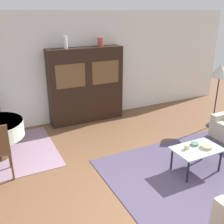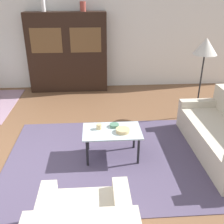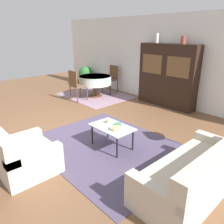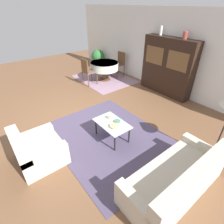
{
  "view_description": "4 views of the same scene",
  "coord_description": "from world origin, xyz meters",
  "px_view_note": "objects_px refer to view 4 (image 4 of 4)",
  "views": [
    {
      "loc": [
        -1.78,
        -2.61,
        2.68
      ],
      "look_at": [
        0.2,
        1.4,
        0.95
      ],
      "focal_mm": 42.0,
      "sensor_mm": 36.0,
      "label": 1
    },
    {
      "loc": [
        1.09,
        -3.01,
        2.31
      ],
      "look_at": [
        1.32,
        0.33,
        0.75
      ],
      "focal_mm": 42.0,
      "sensor_mm": 36.0,
      "label": 2
    },
    {
      "loc": [
        4.18,
        -2.3,
        2.16
      ],
      "look_at": [
        1.32,
        0.33,
        0.75
      ],
      "focal_mm": 35.0,
      "sensor_mm": 36.0,
      "label": 3
    },
    {
      "loc": [
        3.87,
        -1.68,
        2.8
      ],
      "look_at": [
        1.32,
        0.33,
        0.75
      ],
      "focal_mm": 28.0,
      "sensor_mm": 36.0,
      "label": 4
    }
  ],
  "objects_px": {
    "bowl_small": "(117,121)",
    "vase_tall": "(161,31)",
    "dining_table": "(104,66)",
    "cup": "(109,117)",
    "dining_chair_far": "(119,63)",
    "potted_plant": "(98,57)",
    "armchair": "(37,151)",
    "bowl": "(114,126)",
    "coffee_table": "(112,125)",
    "vase_short": "(185,35)",
    "couch": "(177,180)",
    "display_cabinet": "(167,67)",
    "dining_chair_near": "(87,70)"
  },
  "relations": [
    {
      "from": "couch",
      "to": "display_cabinet",
      "type": "height_order",
      "value": "display_cabinet"
    },
    {
      "from": "dining_chair_far",
      "to": "bowl",
      "type": "bearing_deg",
      "value": 138.47
    },
    {
      "from": "vase_tall",
      "to": "vase_short",
      "type": "bearing_deg",
      "value": 0.0
    },
    {
      "from": "display_cabinet",
      "to": "coffee_table",
      "type": "bearing_deg",
      "value": -74.27
    },
    {
      "from": "armchair",
      "to": "bowl",
      "type": "relative_size",
      "value": 4.43
    },
    {
      "from": "armchair",
      "to": "coffee_table",
      "type": "bearing_deg",
      "value": 77.25
    },
    {
      "from": "dining_table",
      "to": "cup",
      "type": "relative_size",
      "value": 14.02
    },
    {
      "from": "vase_short",
      "to": "potted_plant",
      "type": "height_order",
      "value": "vase_short"
    },
    {
      "from": "dining_table",
      "to": "dining_chair_far",
      "type": "distance_m",
      "value": 0.79
    },
    {
      "from": "vase_tall",
      "to": "cup",
      "type": "bearing_deg",
      "value": -69.1
    },
    {
      "from": "couch",
      "to": "bowl_small",
      "type": "distance_m",
      "value": 1.73
    },
    {
      "from": "dining_chair_far",
      "to": "display_cabinet",
      "type": "bearing_deg",
      "value": -175.08
    },
    {
      "from": "cup",
      "to": "vase_tall",
      "type": "xyz_separation_m",
      "value": [
        -1.14,
        3.0,
        1.52
      ]
    },
    {
      "from": "couch",
      "to": "coffee_table",
      "type": "xyz_separation_m",
      "value": [
        -1.75,
        0.0,
        0.11
      ]
    },
    {
      "from": "display_cabinet",
      "to": "cup",
      "type": "relative_size",
      "value": 22.95
    },
    {
      "from": "bowl",
      "to": "bowl_small",
      "type": "height_order",
      "value": "bowl"
    },
    {
      "from": "couch",
      "to": "bowl",
      "type": "xyz_separation_m",
      "value": [
        -1.6,
        -0.05,
        0.19
      ]
    },
    {
      "from": "couch",
      "to": "dining_chair_near",
      "type": "height_order",
      "value": "dining_chair_near"
    },
    {
      "from": "dining_chair_far",
      "to": "cup",
      "type": "xyz_separation_m",
      "value": [
        2.95,
        -2.8,
        -0.09
      ]
    },
    {
      "from": "bowl_small",
      "to": "vase_tall",
      "type": "relative_size",
      "value": 0.5
    },
    {
      "from": "dining_table",
      "to": "bowl",
      "type": "height_order",
      "value": "dining_table"
    },
    {
      "from": "dining_chair_near",
      "to": "cup",
      "type": "distance_m",
      "value": 3.19
    },
    {
      "from": "dining_chair_far",
      "to": "vase_tall",
      "type": "relative_size",
      "value": 3.53
    },
    {
      "from": "display_cabinet",
      "to": "bowl_small",
      "type": "height_order",
      "value": "display_cabinet"
    },
    {
      "from": "dining_chair_far",
      "to": "potted_plant",
      "type": "xyz_separation_m",
      "value": [
        -1.64,
        0.0,
        -0.11
      ]
    },
    {
      "from": "dining_chair_far",
      "to": "vase_tall",
      "type": "xyz_separation_m",
      "value": [
        1.81,
        0.2,
        1.43
      ]
    },
    {
      "from": "dining_table",
      "to": "cup",
      "type": "xyz_separation_m",
      "value": [
        2.95,
        -2.0,
        -0.1
      ]
    },
    {
      "from": "dining_table",
      "to": "dining_chair_near",
      "type": "distance_m",
      "value": 0.79
    },
    {
      "from": "bowl",
      "to": "vase_tall",
      "type": "distance_m",
      "value": 3.78
    },
    {
      "from": "vase_tall",
      "to": "dining_table",
      "type": "bearing_deg",
      "value": -151.28
    },
    {
      "from": "display_cabinet",
      "to": "bowl",
      "type": "distance_m",
      "value": 3.31
    },
    {
      "from": "vase_tall",
      "to": "potted_plant",
      "type": "xyz_separation_m",
      "value": [
        -3.45,
        -0.19,
        -1.54
      ]
    },
    {
      "from": "couch",
      "to": "display_cabinet",
      "type": "relative_size",
      "value": 1.03
    },
    {
      "from": "vase_short",
      "to": "bowl_small",
      "type": "bearing_deg",
      "value": -80.51
    },
    {
      "from": "couch",
      "to": "vase_tall",
      "type": "xyz_separation_m",
      "value": [
        -3.09,
        3.06,
        1.73
      ]
    },
    {
      "from": "couch",
      "to": "cup",
      "type": "xyz_separation_m",
      "value": [
        -1.94,
        0.07,
        0.21
      ]
    },
    {
      "from": "cup",
      "to": "couch",
      "type": "bearing_deg",
      "value": -2.03
    },
    {
      "from": "dining_table",
      "to": "dining_chair_far",
      "type": "bearing_deg",
      "value": 90.0
    },
    {
      "from": "couch",
      "to": "bowl_small",
      "type": "xyz_separation_m",
      "value": [
        -1.71,
        0.12,
        0.19
      ]
    },
    {
      "from": "couch",
      "to": "dining_chair_far",
      "type": "distance_m",
      "value": 5.68
    },
    {
      "from": "dining_chair_near",
      "to": "vase_tall",
      "type": "relative_size",
      "value": 3.53
    },
    {
      "from": "display_cabinet",
      "to": "dining_chair_far",
      "type": "distance_m",
      "value": 2.31
    },
    {
      "from": "vase_tall",
      "to": "bowl",
      "type": "bearing_deg",
      "value": -64.53
    },
    {
      "from": "bowl",
      "to": "vase_short",
      "type": "xyz_separation_m",
      "value": [
        -0.6,
        3.11,
        1.5
      ]
    },
    {
      "from": "bowl_small",
      "to": "cup",
      "type": "bearing_deg",
      "value": -166.75
    },
    {
      "from": "bowl",
      "to": "bowl_small",
      "type": "xyz_separation_m",
      "value": [
        -0.11,
        0.17,
        -0.01
      ]
    },
    {
      "from": "display_cabinet",
      "to": "bowl",
      "type": "bearing_deg",
      "value": -71.95
    },
    {
      "from": "couch",
      "to": "dining_chair_far",
      "type": "height_order",
      "value": "dining_chair_far"
    },
    {
      "from": "armchair",
      "to": "coffee_table",
      "type": "xyz_separation_m",
      "value": [
        0.37,
        1.61,
        0.12
      ]
    },
    {
      "from": "dining_chair_near",
      "to": "bowl",
      "type": "relative_size",
      "value": 4.98
    }
  ]
}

